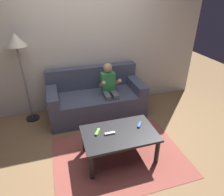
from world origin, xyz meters
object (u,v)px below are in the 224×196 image
coffee_table (119,136)px  game_remote_lime_far_corner (98,132)px  person_seated_on_couch (109,88)px  game_remote_white_center (110,133)px  game_remote_blue_near_edge (140,125)px  floor_lamp (17,47)px  couch (96,99)px

coffee_table → game_remote_lime_far_corner: game_remote_lime_far_corner is taller
person_seated_on_couch → game_remote_white_center: bearing=-106.0°
game_remote_white_center → person_seated_on_couch: bearing=74.0°
coffee_table → game_remote_blue_near_edge: game_remote_blue_near_edge is taller
coffee_table → floor_lamp: floor_lamp is taller
coffee_table → game_remote_blue_near_edge: 0.34m
couch → person_seated_on_couch: bearing=-40.2°
coffee_table → game_remote_white_center: (-0.13, 0.01, 0.07)m
couch → coffee_table: 1.22m
game_remote_lime_far_corner → game_remote_blue_near_edge: bearing=-1.1°
game_remote_white_center → game_remote_lime_far_corner: same height
couch → floor_lamp: (-1.18, 0.15, 1.03)m
couch → game_remote_blue_near_edge: (0.37, -1.14, 0.13)m
game_remote_blue_near_edge → floor_lamp: (-1.55, 1.29, 0.90)m
couch → coffee_table: couch is taller
couch → person_seated_on_couch: 0.39m
floor_lamp → person_seated_on_couch: bearing=-13.2°
game_remote_blue_near_edge → floor_lamp: bearing=140.3°
game_remote_lime_far_corner → floor_lamp: 1.83m
game_remote_white_center → coffee_table: bearing=-4.7°
game_remote_white_center → game_remote_lime_far_corner: size_ratio=1.01×
game_remote_blue_near_edge → game_remote_lime_far_corner: 0.61m
person_seated_on_couch → floor_lamp: 1.61m
floor_lamp → couch: bearing=-7.2°
couch → game_remote_lime_far_corner: size_ratio=12.34×
couch → game_remote_white_center: (-0.08, -1.21, 0.13)m
coffee_table → game_remote_lime_far_corner: size_ratio=7.18×
game_remote_white_center → game_remote_blue_near_edge: bearing=8.1°
game_remote_lime_far_corner → floor_lamp: floor_lamp is taller
floor_lamp → game_remote_lime_far_corner: bearing=-53.5°
game_remote_blue_near_edge → floor_lamp: floor_lamp is taller
person_seated_on_couch → coffee_table: 1.07m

